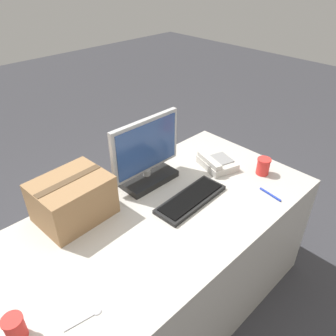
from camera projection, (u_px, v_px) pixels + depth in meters
ground_plane at (159, 303)px, 2.09m from camera, size 12.00×12.00×0.00m
office_desk at (159, 264)px, 1.89m from camera, size 1.80×0.90×0.75m
monitor at (146, 158)px, 1.85m from camera, size 0.46×0.20×0.39m
keyboard at (191, 199)px, 1.77m from camera, size 0.44×0.18×0.03m
desk_phone at (216, 163)px, 2.04m from camera, size 0.23×0.26×0.08m
paper_cup_left at (15, 328)px, 1.12m from camera, size 0.07×0.07×0.10m
paper_cup_right at (263, 166)px, 1.97m from camera, size 0.08×0.08×0.10m
spoon at (89, 317)px, 1.21m from camera, size 0.15×0.04×0.00m
cardboard_box at (73, 199)px, 1.62m from camera, size 0.37×0.30×0.22m
pen_marker at (270, 194)px, 1.81m from camera, size 0.03×0.14×0.01m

